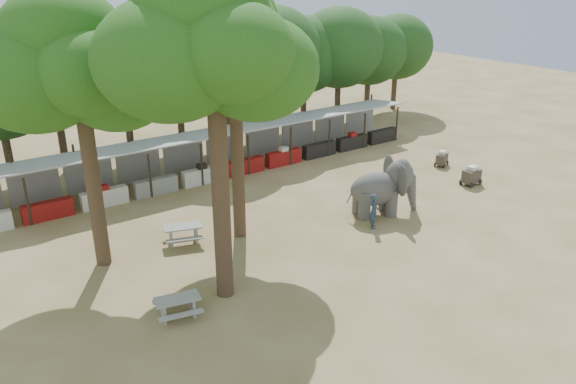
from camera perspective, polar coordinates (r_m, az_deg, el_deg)
ground at (r=23.46m, az=9.13°, el=-7.79°), size 100.00×100.00×0.00m
vendor_stalls at (r=33.35m, az=-7.34°, el=3.76°), size 28.00×2.99×2.80m
yard_tree_left at (r=22.43m, az=-21.16°, el=11.99°), size 7.10×6.90×11.02m
yard_tree_center at (r=18.67m, az=-8.25°, el=14.58°), size 7.10×6.90×12.04m
yard_tree_back at (r=23.66m, az=-6.10°, el=14.61°), size 7.10×6.90×11.36m
backdrop_trees at (r=36.85m, az=-11.55°, el=12.20°), size 46.46×5.95×8.33m
elephant at (r=28.03m, az=9.71°, el=0.47°), size 3.75×2.86×2.79m
handler at (r=26.62m, az=8.71°, el=-1.93°), size 0.69×0.74×1.71m
picnic_table_near at (r=20.45m, az=-11.14°, el=-11.16°), size 1.82×1.70×0.78m
picnic_table_far at (r=25.47m, az=-10.60°, el=-3.99°), size 2.04×1.93×0.83m
cart_front at (r=33.27m, az=18.14°, el=1.60°), size 1.16×0.79×1.11m
cart_back at (r=35.96m, az=15.36°, el=3.31°), size 1.15×0.98×0.96m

